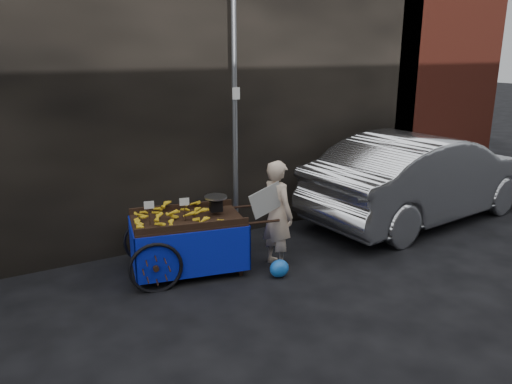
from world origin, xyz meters
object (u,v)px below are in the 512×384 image
vendor (277,214)px  plastic_bag (279,268)px  banana_cart (184,224)px  parked_car (424,177)px

vendor → plastic_bag: vendor is taller
banana_cart → plastic_bag: bearing=-26.2°
plastic_bag → parked_car: bearing=12.8°
banana_cart → plastic_bag: banana_cart is taller
vendor → plastic_bag: (-0.19, -0.37, -0.66)m
banana_cart → vendor: bearing=-8.4°
vendor → parked_car: (3.45, 0.46, 0.01)m
vendor → banana_cart: bearing=61.6°
plastic_bag → vendor: bearing=63.0°
plastic_bag → parked_car: parked_car is taller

